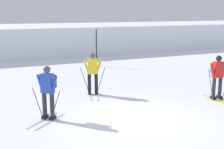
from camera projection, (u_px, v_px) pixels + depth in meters
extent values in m
plane|color=white|center=(134.00, 119.00, 9.73)|extent=(120.00, 120.00, 0.00)
cube|color=white|center=(28.00, 39.00, 25.63)|extent=(80.00, 9.62, 2.18)
cube|color=gold|center=(222.00, 100.00, 11.84)|extent=(0.29, 1.60, 0.02)
cube|color=gold|center=(215.00, 100.00, 11.75)|extent=(0.29, 1.60, 0.02)
cube|color=black|center=(219.00, 97.00, 11.96)|extent=(0.15, 0.27, 0.10)
cube|color=black|center=(213.00, 98.00, 11.88)|extent=(0.15, 0.27, 0.10)
cylinder|color=#2D2D33|center=(220.00, 85.00, 11.87)|extent=(0.14, 0.14, 0.85)
cylinder|color=#2D2D33|center=(214.00, 86.00, 11.79)|extent=(0.14, 0.14, 0.85)
cube|color=red|center=(218.00, 70.00, 11.70)|extent=(0.41, 0.29, 0.60)
cylinder|color=red|center=(224.00, 70.00, 11.76)|extent=(0.26, 0.12, 0.55)
cylinder|color=red|center=(213.00, 70.00, 11.61)|extent=(0.26, 0.12, 0.55)
sphere|color=black|center=(219.00, 58.00, 11.62)|extent=(0.22, 0.22, 0.22)
cylinder|color=#38383D|center=(211.00, 85.00, 11.62)|extent=(0.30, 0.06, 1.21)
cube|color=teal|center=(215.00, 68.00, 11.89)|extent=(0.30, 0.21, 0.40)
cube|color=silver|center=(97.00, 95.00, 12.50)|extent=(0.56, 1.55, 0.02)
cube|color=silver|center=(90.00, 95.00, 12.47)|extent=(0.56, 1.55, 0.02)
cube|color=black|center=(96.00, 93.00, 12.64)|extent=(0.19, 0.28, 0.10)
cube|color=black|center=(90.00, 93.00, 12.60)|extent=(0.19, 0.28, 0.10)
cylinder|color=black|center=(96.00, 81.00, 12.54)|extent=(0.14, 0.14, 0.85)
cylinder|color=black|center=(89.00, 82.00, 12.50)|extent=(0.14, 0.14, 0.85)
cube|color=yellow|center=(93.00, 66.00, 12.40)|extent=(0.43, 0.34, 0.60)
cylinder|color=yellow|center=(99.00, 67.00, 12.41)|extent=(0.27, 0.16, 0.55)
cylinder|color=yellow|center=(86.00, 67.00, 12.35)|extent=(0.27, 0.16, 0.55)
sphere|color=#4C4C56|center=(92.00, 56.00, 12.31)|extent=(0.22, 0.22, 0.22)
cylinder|color=#38383D|center=(101.00, 81.00, 12.46)|extent=(0.37, 0.14, 1.15)
cylinder|color=#38383D|center=(85.00, 82.00, 12.38)|extent=(0.37, 0.14, 1.15)
cube|color=silver|center=(50.00, 121.00, 9.51)|extent=(1.24, 1.15, 0.02)
cube|color=silver|center=(42.00, 120.00, 9.61)|extent=(1.24, 1.15, 0.02)
cube|color=black|center=(53.00, 118.00, 9.63)|extent=(0.27, 0.26, 0.10)
cube|color=black|center=(45.00, 117.00, 9.73)|extent=(0.27, 0.26, 0.10)
cylinder|color=#2D2D33|center=(52.00, 103.00, 9.53)|extent=(0.14, 0.14, 0.85)
cylinder|color=#2D2D33|center=(44.00, 102.00, 9.64)|extent=(0.14, 0.14, 0.85)
cube|color=#284CB7|center=(47.00, 83.00, 9.46)|extent=(0.43, 0.44, 0.60)
cylinder|color=#284CB7|center=(54.00, 84.00, 9.35)|extent=(0.24, 0.25, 0.55)
cylinder|color=#284CB7|center=(40.00, 83.00, 9.54)|extent=(0.24, 0.25, 0.55)
sphere|color=#4C4C56|center=(47.00, 70.00, 9.38)|extent=(0.22, 0.22, 0.22)
cylinder|color=#38383D|center=(55.00, 106.00, 9.39)|extent=(0.28, 0.30, 1.00)
cylinder|color=#38383D|center=(38.00, 104.00, 9.62)|extent=(0.28, 0.30, 1.00)
cube|color=#232328|center=(51.00, 81.00, 9.65)|extent=(0.32, 0.33, 0.40)
cylinder|color=black|center=(96.00, 48.00, 18.95)|extent=(0.07, 0.07, 2.28)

